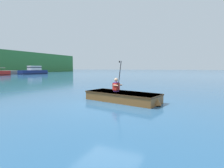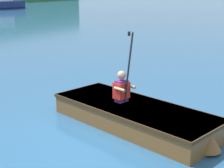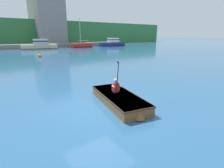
% 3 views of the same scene
% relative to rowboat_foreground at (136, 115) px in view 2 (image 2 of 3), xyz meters
% --- Properties ---
extents(ground_plane, '(300.00, 300.00, 0.00)m').
position_rel_rowboat_foreground_xyz_m(ground_plane, '(-0.92, 0.31, -0.23)').
color(ground_plane, '#28567F').
extents(rowboat_foreground, '(1.98, 3.61, 0.40)m').
position_rel_rowboat_foreground_xyz_m(rowboat_foreground, '(0.00, 0.00, 0.00)').
color(rowboat_foreground, brown).
rests_on(rowboat_foreground, ground).
extents(person_paddler, '(0.40, 0.42, 1.40)m').
position_rel_rowboat_foreground_xyz_m(person_paddler, '(0.08, 0.37, 0.46)').
color(person_paddler, '#592672').
rests_on(person_paddler, rowboat_foreground).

